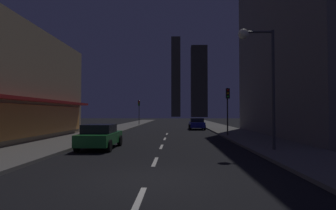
# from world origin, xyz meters

# --- Properties ---
(ground_plane) EXTENTS (78.00, 136.00, 0.10)m
(ground_plane) POSITION_xyz_m (0.00, 32.00, -0.05)
(ground_plane) COLOR black
(sidewalk_right) EXTENTS (4.00, 76.00, 0.15)m
(sidewalk_right) POSITION_xyz_m (7.00, 32.00, 0.07)
(sidewalk_right) COLOR #605E59
(sidewalk_right) RESTS_ON ground
(sidewalk_left) EXTENTS (4.00, 76.00, 0.15)m
(sidewalk_left) POSITION_xyz_m (-7.00, 32.00, 0.07)
(sidewalk_left) COLOR #605E59
(sidewalk_left) RESTS_ON ground
(lane_marking_center) EXTENTS (0.16, 23.00, 0.01)m
(lane_marking_center) POSITION_xyz_m (0.00, 8.40, 0.01)
(lane_marking_center) COLOR silver
(lane_marking_center) RESTS_ON ground
(building_apartment_right) EXTENTS (11.00, 20.00, 21.76)m
(building_apartment_right) POSITION_xyz_m (14.50, 16.00, 10.88)
(building_apartment_right) COLOR slate
(building_apartment_right) RESTS_ON ground
(skyscraper_distant_tall) EXTENTS (5.25, 7.26, 45.93)m
(skyscraper_distant_tall) POSITION_xyz_m (0.96, 148.29, 22.96)
(skyscraper_distant_tall) COLOR #3C392D
(skyscraper_distant_tall) RESTS_ON ground
(skyscraper_distant_mid) EXTENTS (8.36, 7.17, 37.46)m
(skyscraper_distant_mid) POSITION_xyz_m (13.20, 134.54, 18.73)
(skyscraper_distant_mid) COLOR #2E2C22
(skyscraper_distant_mid) RESTS_ON ground
(car_parked_near) EXTENTS (1.98, 4.24, 1.45)m
(car_parked_near) POSITION_xyz_m (-3.60, 7.41, 0.74)
(car_parked_near) COLOR #1E722D
(car_parked_near) RESTS_ON ground
(car_parked_far) EXTENTS (1.98, 4.24, 1.45)m
(car_parked_far) POSITION_xyz_m (3.60, 26.38, 0.74)
(car_parked_far) COLOR navy
(car_parked_far) RESTS_ON ground
(fire_hydrant_far_left) EXTENTS (0.42, 0.30, 0.65)m
(fire_hydrant_far_left) POSITION_xyz_m (-5.90, 19.63, 0.45)
(fire_hydrant_far_left) COLOR red
(fire_hydrant_far_left) RESTS_ON sidewalk_left
(traffic_light_near_right) EXTENTS (0.32, 0.48, 4.20)m
(traffic_light_near_right) POSITION_xyz_m (5.50, 15.53, 3.19)
(traffic_light_near_right) COLOR #2D2D2D
(traffic_light_near_right) RESTS_ON sidewalk_right
(traffic_light_far_left) EXTENTS (0.32, 0.48, 4.20)m
(traffic_light_far_left) POSITION_xyz_m (-5.50, 38.29, 3.19)
(traffic_light_far_left) COLOR #2D2D2D
(traffic_light_far_left) RESTS_ON sidewalk_left
(street_lamp_right) EXTENTS (1.96, 0.56, 6.58)m
(street_lamp_right) POSITION_xyz_m (5.38, 6.25, 5.07)
(street_lamp_right) COLOR #38383D
(street_lamp_right) RESTS_ON sidewalk_right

